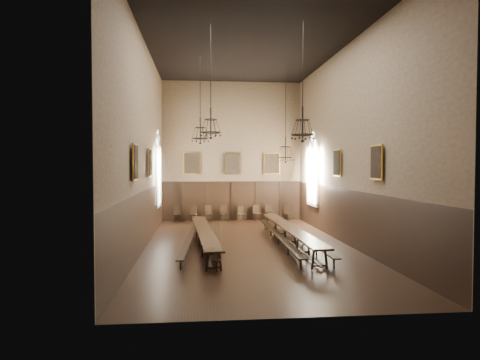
{
  "coord_description": "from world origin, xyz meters",
  "views": [
    {
      "loc": [
        -2.17,
        -18.75,
        3.59
      ],
      "look_at": [
        -0.21,
        1.5,
        2.88
      ],
      "focal_mm": 32.0,
      "sensor_mm": 36.0,
      "label": 1
    }
  ],
  "objects": [
    {
      "name": "chair_3",
      "position": [
        -0.56,
        8.53,
        0.3
      ],
      "size": [
        0.52,
        0.52,
        0.98
      ],
      "rotation": [
        0.0,
        0.0,
        0.22
      ],
      "color": "black",
      "rests_on": "floor"
    },
    {
      "name": "wall_front",
      "position": [
        0.0,
        -9.01,
        4.5
      ],
      "size": [
        9.0,
        0.02,
        9.0
      ],
      "primitive_type": "cube",
      "color": "#806B4F",
      "rests_on": "ground"
    },
    {
      "name": "chair_2",
      "position": [
        -1.52,
        8.52,
        0.3
      ],
      "size": [
        0.57,
        0.57,
        1.01
      ],
      "rotation": [
        0.0,
        0.0,
        0.33
      ],
      "color": "black",
      "rests_on": "floor"
    },
    {
      "name": "window_left",
      "position": [
        -4.43,
        5.5,
        3.4
      ],
      "size": [
        0.2,
        2.2,
        4.6
      ],
      "primitive_type": null,
      "color": "white",
      "rests_on": "wall_left"
    },
    {
      "name": "wall_back",
      "position": [
        0.0,
        9.01,
        4.5
      ],
      "size": [
        9.0,
        0.02,
        9.0
      ],
      "primitive_type": "cube",
      "color": "#806B4F",
      "rests_on": "ground"
    },
    {
      "name": "chair_4",
      "position": [
        0.59,
        8.52,
        0.28
      ],
      "size": [
        0.52,
        0.52,
        0.93
      ],
      "rotation": [
        0.0,
        0.0,
        0.34
      ],
      "color": "black",
      "rests_on": "floor"
    },
    {
      "name": "chair_5",
      "position": [
        1.58,
        8.5,
        0.31
      ],
      "size": [
        0.56,
        0.56,
        1.01
      ],
      "rotation": [
        0.0,
        0.0,
        0.31
      ],
      "color": "black",
      "rests_on": "floor"
    },
    {
      "name": "chandelier_front_left",
      "position": [
        -1.7,
        -2.18,
        5.16
      ],
      "size": [
        0.77,
        0.77,
        4.28
      ],
      "color": "black",
      "rests_on": "ceiling"
    },
    {
      "name": "bench_right_outer",
      "position": [
        2.51,
        0.04,
        0.28
      ],
      "size": [
        0.32,
        9.67,
        0.44
      ],
      "rotation": [
        0.0,
        0.0,
        -0.0
      ],
      "color": "black",
      "rests_on": "floor"
    },
    {
      "name": "portrait_back_1",
      "position": [
        0.0,
        8.88,
        3.7
      ],
      "size": [
        1.1,
        0.12,
        1.4
      ],
      "color": "gold",
      "rests_on": "wall_back"
    },
    {
      "name": "wall_left",
      "position": [
        -4.51,
        0.0,
        4.5
      ],
      "size": [
        0.02,
        18.0,
        9.0
      ],
      "primitive_type": "cube",
      "color": "#806B4F",
      "rests_on": "ground"
    },
    {
      "name": "window_right",
      "position": [
        4.43,
        5.5,
        3.4
      ],
      "size": [
        0.2,
        2.2,
        4.6
      ],
      "primitive_type": null,
      "color": "white",
      "rests_on": "wall_right"
    },
    {
      "name": "chair_1",
      "position": [
        -2.52,
        8.53,
        0.28
      ],
      "size": [
        0.46,
        0.46,
        0.93
      ],
      "rotation": [
        0.0,
        0.0,
        -0.12
      ],
      "color": "black",
      "rests_on": "floor"
    },
    {
      "name": "chandelier_front_right",
      "position": [
        1.75,
        -2.86,
        5.03
      ],
      "size": [
        0.86,
        0.86,
        4.41
      ],
      "color": "black",
      "rests_on": "ceiling"
    },
    {
      "name": "chair_6",
      "position": [
        2.38,
        8.58,
        0.31
      ],
      "size": [
        0.54,
        0.54,
        1.01
      ],
      "rotation": [
        0.0,
        0.0,
        0.23
      ],
      "color": "black",
      "rests_on": "floor"
    },
    {
      "name": "chandelier_back_right",
      "position": [
        2.29,
        2.91,
        4.33
      ],
      "size": [
        0.85,
        0.85,
        5.17
      ],
      "color": "black",
      "rests_on": "ceiling"
    },
    {
      "name": "portrait_back_2",
      "position": [
        2.6,
        8.88,
        3.7
      ],
      "size": [
        1.1,
        0.12,
        1.4
      ],
      "color": "gold",
      "rests_on": "wall_back"
    },
    {
      "name": "chandelier_back_left",
      "position": [
        -2.08,
        2.69,
        5.2
      ],
      "size": [
        0.84,
        0.84,
        4.23
      ],
      "color": "black",
      "rests_on": "ceiling"
    },
    {
      "name": "bench_right_inner",
      "position": [
        1.41,
        0.18,
        0.29
      ],
      "size": [
        0.51,
        10.06,
        0.45
      ],
      "rotation": [
        0.0,
        0.0,
        -0.02
      ],
      "color": "black",
      "rests_on": "floor"
    },
    {
      "name": "chair_7",
      "position": [
        3.51,
        8.54,
        0.26
      ],
      "size": [
        0.48,
        0.48,
        0.88
      ],
      "rotation": [
        0.0,
        0.0,
        -0.28
      ],
      "color": "black",
      "rests_on": "floor"
    },
    {
      "name": "portrait_left_1",
      "position": [
        -4.38,
        -3.5,
        3.7
      ],
      "size": [
        0.12,
        1.0,
        1.3
      ],
      "color": "gold",
      "rests_on": "wall_left"
    },
    {
      "name": "table_right",
      "position": [
        1.92,
        0.15,
        0.4
      ],
      "size": [
        0.83,
        10.26,
        0.8
      ],
      "rotation": [
        0.0,
        0.0,
        0.01
      ],
      "color": "black",
      "rests_on": "floor"
    },
    {
      "name": "portrait_right_0",
      "position": [
        4.38,
        1.0,
        3.7
      ],
      "size": [
        0.12,
        1.0,
        1.3
      ],
      "color": "gold",
      "rests_on": "wall_right"
    },
    {
      "name": "chair_0",
      "position": [
        -3.52,
        8.51,
        0.3
      ],
      "size": [
        0.49,
        0.49,
        0.99
      ],
      "rotation": [
        0.0,
        0.0,
        0.14
      ],
      "color": "black",
      "rests_on": "floor"
    },
    {
      "name": "portrait_right_1",
      "position": [
        4.38,
        -3.5,
        3.7
      ],
      "size": [
        0.12,
        1.0,
        1.3
      ],
      "color": "gold",
      "rests_on": "wall_right"
    },
    {
      "name": "wainscot_panelling",
      "position": [
        0.0,
        0.0,
        1.25
      ],
      "size": [
        9.0,
        18.0,
        2.5
      ],
      "primitive_type": null,
      "color": "black",
      "rests_on": "floor"
    },
    {
      "name": "bench_left_inner",
      "position": [
        -1.37,
        0.11,
        0.28
      ],
      "size": [
        0.73,
        9.87,
        0.44
      ],
      "rotation": [
        0.0,
        0.0,
        -0.04
      ],
      "color": "black",
      "rests_on": "floor"
    },
    {
      "name": "bench_left_outer",
      "position": [
        -2.57,
        0.09,
        0.26
      ],
      "size": [
        0.76,
        9.07,
        0.41
      ],
      "rotation": [
        0.0,
        0.0,
        -0.05
      ],
      "color": "black",
      "rests_on": "floor"
    },
    {
      "name": "portrait_left_0",
      "position": [
        -4.38,
        1.0,
        3.7
      ],
      "size": [
        0.12,
        1.0,
        1.3
      ],
      "color": "gold",
      "rests_on": "wall_left"
    },
    {
      "name": "floor",
      "position": [
        0.0,
        0.0,
        -0.01
      ],
      "size": [
        9.0,
        18.0,
        0.02
      ],
      "primitive_type": "cube",
      "color": "black",
      "rests_on": "ground"
    },
    {
      "name": "portrait_back_0",
      "position": [
        -2.6,
        8.88,
        3.7
      ],
      "size": [
        1.1,
        0.12,
        1.4
      ],
      "color": "gold",
      "rests_on": "wall_back"
    },
    {
      "name": "ceiling",
      "position": [
        0.0,
        0.0,
        9.01
      ],
      "size": [
        9.0,
        18.0,
        0.02
      ],
      "primitive_type": "cube",
      "color": "black",
      "rests_on": "ground"
    },
    {
      "name": "table_left",
      "position": [
        -1.93,
        -0.0,
        0.38
      ],
      "size": [
        1.25,
        9.73,
        0.76
      ],
      "rotation": [
        0.0,
        0.0,
        0.06
      ],
      "color": "black",
      "rests_on": "floor"
    },
    {
      "name": "wall_right",
      "position": [
        4.51,
        0.0,
        4.5
      ],
      "size": [
        0.02,
        18.0,
        9.0
      ],
      "primitive_type": "cube",
      "color": "#806B4F",
      "rests_on": "ground"
    }
  ]
}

